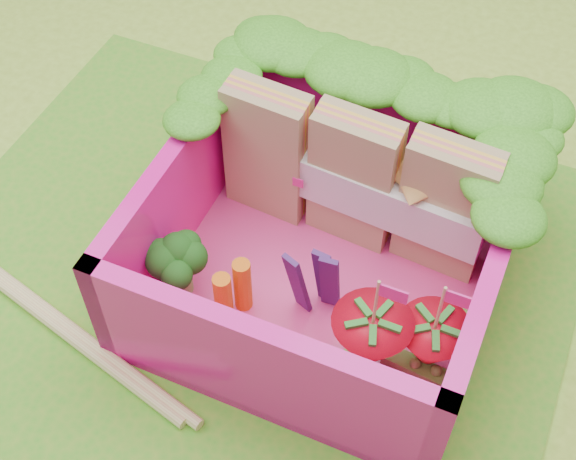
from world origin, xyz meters
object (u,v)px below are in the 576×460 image
(strawberry_right, at_px, (430,346))
(broccoli, at_px, (173,261))
(bento_box, at_px, (327,239))
(strawberry_left, at_px, (370,343))
(sandwich_stack, at_px, (355,179))

(strawberry_right, bearing_deg, broccoli, -176.44)
(bento_box, relative_size, broccoli, 4.16)
(strawberry_left, relative_size, strawberry_right, 1.06)
(broccoli, bearing_deg, sandwich_stack, 47.88)
(sandwich_stack, bearing_deg, strawberry_right, -46.04)
(bento_box, bearing_deg, broccoli, -149.48)
(bento_box, height_order, strawberry_left, strawberry_left)
(sandwich_stack, xyz_separation_m, broccoli, (-0.51, -0.57, -0.11))
(strawberry_left, bearing_deg, bento_box, 132.58)
(sandwich_stack, distance_m, strawberry_right, 0.72)
(sandwich_stack, bearing_deg, bento_box, -91.19)
(sandwich_stack, height_order, broccoli, sandwich_stack)
(broccoli, relative_size, strawberry_left, 0.59)
(strawberry_right, bearing_deg, bento_box, 154.32)
(sandwich_stack, xyz_separation_m, strawberry_right, (0.49, -0.50, -0.16))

